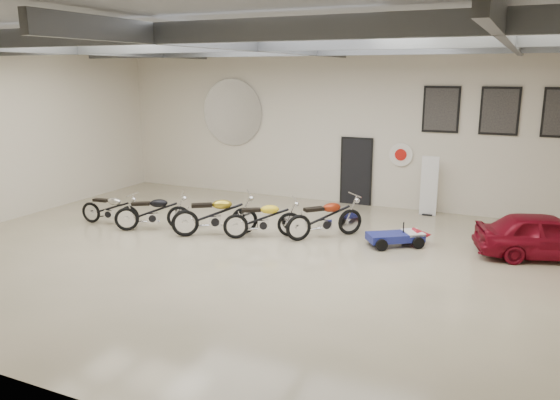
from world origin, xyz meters
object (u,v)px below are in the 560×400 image
at_px(motorcycle_silver, 110,208).
at_px(motorcycle_black, 152,211).
at_px(go_kart, 401,234).
at_px(vintage_car, 546,236).
at_px(banner_stand, 429,185).
at_px(motorcycle_yellow, 263,218).
at_px(motorcycle_gold, 215,214).
at_px(motorcycle_red, 325,217).

distance_m(motorcycle_silver, motorcycle_black, 1.41).
bearing_deg(go_kart, vintage_car, -26.79).
xyz_separation_m(banner_stand, motorcycle_yellow, (-3.46, -4.08, -0.39)).
xyz_separation_m(motorcycle_silver, motorcycle_black, (1.40, 0.08, 0.04)).
bearing_deg(motorcycle_silver, banner_stand, 25.81).
height_order(motorcycle_gold, motorcycle_yellow, motorcycle_gold).
bearing_deg(motorcycle_yellow, go_kart, -18.60).
height_order(motorcycle_yellow, motorcycle_red, motorcycle_red).
bearing_deg(motorcycle_black, motorcycle_yellow, -19.89).
relative_size(motorcycle_yellow, motorcycle_red, 0.95).
distance_m(motorcycle_silver, go_kart, 7.93).
bearing_deg(go_kart, motorcycle_gold, 158.88).
height_order(motorcycle_black, go_kart, motorcycle_black).
xyz_separation_m(motorcycle_silver, motorcycle_gold, (3.18, 0.37, 0.09)).
height_order(motorcycle_silver, motorcycle_red, motorcycle_red).
bearing_deg(motorcycle_gold, vintage_car, -23.10).
bearing_deg(banner_stand, motorcycle_yellow, -133.87).
height_order(motorcycle_yellow, go_kart, motorcycle_yellow).
bearing_deg(vintage_car, banner_stand, 29.96).
height_order(motorcycle_silver, motorcycle_gold, motorcycle_gold).
xyz_separation_m(motorcycle_black, motorcycle_gold, (1.78, 0.29, 0.06)).
relative_size(motorcycle_black, motorcycle_gold, 0.90).
bearing_deg(vintage_car, go_kart, 79.98).
height_order(motorcycle_gold, vintage_car, motorcycle_gold).
xyz_separation_m(motorcycle_yellow, go_kart, (3.37, 0.82, -0.22)).
relative_size(motorcycle_silver, motorcycle_gold, 0.84).
distance_m(motorcycle_black, motorcycle_yellow, 3.07).
height_order(motorcycle_silver, motorcycle_black, motorcycle_black).
xyz_separation_m(banner_stand, motorcycle_gold, (-4.70, -4.40, -0.33)).
height_order(motorcycle_silver, motorcycle_yellow, motorcycle_yellow).
bearing_deg(vintage_car, motorcycle_red, 78.69).
height_order(banner_stand, motorcycle_silver, banner_stand).
xyz_separation_m(banner_stand, motorcycle_silver, (-7.87, -4.77, -0.43)).
bearing_deg(motorcycle_red, motorcycle_silver, 146.21).
relative_size(motorcycle_red, go_kart, 1.27).
relative_size(motorcycle_gold, motorcycle_red, 1.04).
bearing_deg(motorcycle_gold, banner_stand, 8.40).
bearing_deg(go_kart, motorcycle_silver, 155.92).
bearing_deg(motorcycle_red, motorcycle_yellow, 157.64).
height_order(motorcycle_gold, go_kart, motorcycle_gold).
relative_size(go_kart, vintage_car, 0.54).
distance_m(motorcycle_gold, vintage_car, 7.99).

